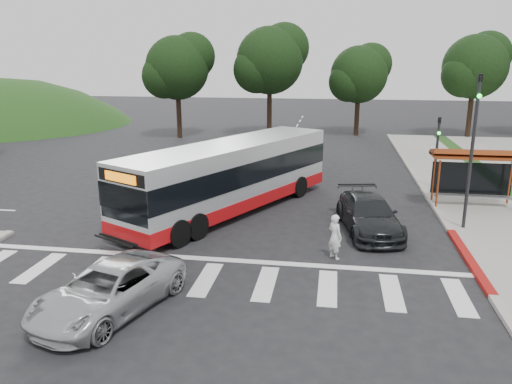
% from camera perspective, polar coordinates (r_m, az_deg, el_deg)
% --- Properties ---
extents(ground, '(140.00, 140.00, 0.00)m').
position_cam_1_polar(ground, '(21.39, -2.34, -4.32)').
color(ground, black).
rests_on(ground, ground).
extents(sidewalk_east, '(4.00, 40.00, 0.12)m').
position_cam_1_polar(sidewalk_east, '(29.49, 22.42, 0.13)').
color(sidewalk_east, gray).
rests_on(sidewalk_east, ground).
extents(curb_east, '(0.30, 40.00, 0.15)m').
position_cam_1_polar(curb_east, '(29.08, 18.59, 0.32)').
color(curb_east, '#9E9991').
rests_on(curb_east, ground).
extents(curb_east_red, '(0.32, 6.00, 0.15)m').
position_cam_1_polar(curb_east_red, '(19.75, 23.14, -7.05)').
color(curb_east_red, maroon).
rests_on(curb_east_red, ground).
extents(hillside_nw, '(44.00, 44.00, 10.00)m').
position_cam_1_polar(hillside_nw, '(61.84, -26.90, 6.93)').
color(hillside_nw, '#183F14').
rests_on(hillside_nw, ground).
extents(crosswalk_ladder, '(18.00, 2.60, 0.01)m').
position_cam_1_polar(crosswalk_ladder, '(16.88, -5.72, -9.89)').
color(crosswalk_ladder, silver).
rests_on(crosswalk_ladder, ground).
extents(bus_shelter, '(4.20, 1.60, 2.86)m').
position_cam_1_polar(bus_shelter, '(26.21, 23.88, 3.36)').
color(bus_shelter, '#973E19').
rests_on(bus_shelter, sidewalk_east).
extents(traffic_signal_ne_tall, '(0.18, 0.37, 6.50)m').
position_cam_1_polar(traffic_signal_ne_tall, '(22.22, 23.57, 5.48)').
color(traffic_signal_ne_tall, black).
rests_on(traffic_signal_ne_tall, ground).
extents(traffic_signal_ne_short, '(0.18, 0.37, 4.00)m').
position_cam_1_polar(traffic_signal_ne_short, '(29.17, 20.00, 5.08)').
color(traffic_signal_ne_short, black).
rests_on(traffic_signal_ne_short, ground).
extents(tree_ne_a, '(6.16, 5.74, 9.30)m').
position_cam_1_polar(tree_ne_a, '(49.33, 23.82, 13.07)').
color(tree_ne_a, black).
rests_on(tree_ne_a, parking_lot).
extents(tree_north_a, '(6.60, 6.15, 10.17)m').
position_cam_1_polar(tree_north_a, '(46.21, 1.70, 14.91)').
color(tree_north_a, black).
rests_on(tree_north_a, ground).
extents(tree_north_b, '(5.72, 5.33, 8.43)m').
position_cam_1_polar(tree_north_b, '(47.89, 11.78, 13.11)').
color(tree_north_b, black).
rests_on(tree_north_b, ground).
extents(tree_north_c, '(6.16, 5.74, 9.30)m').
position_cam_1_polar(tree_north_c, '(46.00, -8.89, 13.96)').
color(tree_north_c, black).
rests_on(tree_north_c, ground).
extents(transit_bus, '(8.27, 12.55, 3.28)m').
position_cam_1_polar(transit_bus, '(23.51, -2.88, 1.65)').
color(transit_bus, '#B5B7BA').
rests_on(transit_bus, ground).
extents(pedestrian, '(0.72, 0.72, 1.68)m').
position_cam_1_polar(pedestrian, '(18.38, 9.01, -5.06)').
color(pedestrian, white).
rests_on(pedestrian, ground).
extents(dark_sedan, '(2.98, 5.42, 1.49)m').
position_cam_1_polar(dark_sedan, '(21.49, 12.76, -2.51)').
color(dark_sedan, black).
rests_on(dark_sedan, ground).
extents(silver_suv_south, '(3.73, 5.47, 1.39)m').
position_cam_1_polar(silver_suv_south, '(15.17, -16.50, -10.62)').
color(silver_suv_south, '#B0B3B6').
rests_on(silver_suv_south, ground).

